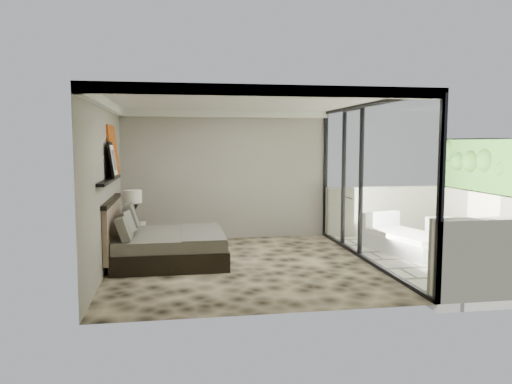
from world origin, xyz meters
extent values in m
plane|color=black|center=(0.00, 0.00, 0.00)|extent=(5.00, 5.00, 0.00)
cube|color=silver|center=(0.00, 0.00, 2.79)|extent=(4.50, 5.00, 0.02)
cube|color=gray|center=(0.00, 2.49, 1.40)|extent=(4.50, 0.02, 2.80)
cube|color=gray|center=(-2.24, 0.00, 1.40)|extent=(0.02, 5.00, 2.80)
cube|color=white|center=(2.25, 0.00, 1.40)|extent=(0.08, 5.00, 2.80)
cube|color=#BFB5A3|center=(3.75, 0.00, -0.06)|extent=(3.00, 5.00, 0.12)
cube|color=beige|center=(5.10, 0.00, 0.55)|extent=(0.30, 5.00, 1.10)
cube|color=black|center=(-2.18, 0.10, 1.50)|extent=(0.12, 2.20, 0.05)
cube|color=black|center=(-1.21, 0.42, 0.16)|extent=(1.92, 1.82, 0.33)
cube|color=#605950|center=(-1.21, 0.42, 0.43)|extent=(1.86, 1.76, 0.20)
cube|color=#4B4941|center=(-0.66, 0.42, 0.53)|extent=(0.73, 1.80, 0.03)
cube|color=#806851|center=(-2.20, 0.42, 0.64)|extent=(0.08, 1.92, 0.91)
cube|color=black|center=(-1.96, 1.64, 0.25)|extent=(0.51, 0.51, 0.50)
cone|color=black|center=(-1.94, 1.64, 0.61)|extent=(0.21, 0.21, 0.19)
cone|color=black|center=(-1.94, 1.64, 0.80)|extent=(0.21, 0.21, 0.19)
cylinder|color=white|center=(-1.94, 1.64, 1.06)|extent=(0.36, 0.36, 0.25)
cube|color=#B2180F|center=(-2.19, 0.81, 1.97)|extent=(0.13, 0.90, 0.90)
cube|color=black|center=(-2.14, 0.22, 1.82)|extent=(0.11, 0.50, 0.60)
cube|color=silver|center=(4.45, 1.25, 0.26)|extent=(0.55, 0.55, 0.52)
cube|color=white|center=(3.29, 0.46, 0.15)|extent=(1.30, 1.91, 0.31)
cube|color=white|center=(3.29, 0.46, 0.35)|extent=(1.23, 1.80, 0.09)
cube|color=white|center=(3.07, 1.25, 0.50)|extent=(0.88, 0.35, 0.38)
camera|label=1|loc=(-1.14, -8.37, 2.12)|focal=35.00mm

